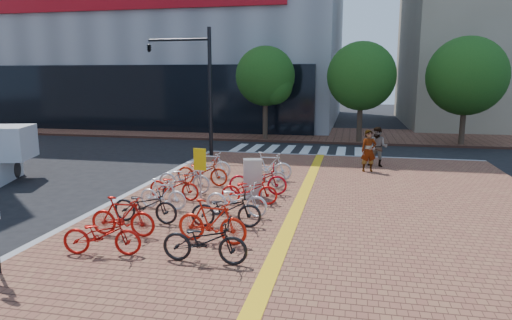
% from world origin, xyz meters
% --- Properties ---
extents(ground, '(120.00, 120.00, 0.00)m').
position_xyz_m(ground, '(0.00, 0.00, 0.00)').
color(ground, black).
rests_on(ground, ground).
extents(kerb_north, '(14.00, 0.25, 0.15)m').
position_xyz_m(kerb_north, '(3.00, 12.00, 0.08)').
color(kerb_north, gray).
rests_on(kerb_north, ground).
extents(far_sidewalk, '(70.00, 8.00, 0.15)m').
position_xyz_m(far_sidewalk, '(0.00, 21.00, 0.07)').
color(far_sidewalk, brown).
rests_on(far_sidewalk, ground).
extents(crosswalk, '(7.50, 4.00, 0.01)m').
position_xyz_m(crosswalk, '(0.50, 14.00, 0.01)').
color(crosswalk, silver).
rests_on(crosswalk, ground).
extents(street_trees, '(16.20, 4.60, 6.35)m').
position_xyz_m(street_trees, '(5.04, 17.45, 4.10)').
color(street_trees, '#38281E').
rests_on(street_trees, far_sidewalk).
extents(bike_0, '(1.89, 0.91, 0.95)m').
position_xyz_m(bike_0, '(-1.92, -2.63, 0.63)').
color(bike_0, '#AB110C').
rests_on(bike_0, sidewalk).
extents(bike_1, '(1.74, 0.55, 1.04)m').
position_xyz_m(bike_1, '(-2.06, -1.39, 0.67)').
color(bike_1, '#B0120C').
rests_on(bike_1, sidewalk).
extents(bike_2, '(1.91, 0.70, 1.00)m').
position_xyz_m(bike_2, '(-1.99, -0.25, 0.65)').
color(bike_2, black).
rests_on(bike_2, sidewalk).
extents(bike_3, '(1.61, 0.60, 0.94)m').
position_xyz_m(bike_3, '(-2.04, 1.09, 0.62)').
color(bike_3, white).
rests_on(bike_3, sidewalk).
extents(bike_4, '(1.84, 0.78, 0.94)m').
position_xyz_m(bike_4, '(-2.14, 2.22, 0.62)').
color(bike_4, '#AB140C').
rests_on(bike_4, sidewalk).
extents(bike_5, '(2.03, 0.88, 1.04)m').
position_xyz_m(bike_5, '(-2.15, 3.18, 0.67)').
color(bike_5, '#BCBCC1').
rests_on(bike_5, sidewalk).
extents(bike_6, '(2.03, 0.78, 1.05)m').
position_xyz_m(bike_6, '(-1.87, 4.34, 0.68)').
color(bike_6, '#A21F0B').
rests_on(bike_6, sidewalk).
extents(bike_7, '(1.85, 0.68, 1.09)m').
position_xyz_m(bike_7, '(-1.99, 5.62, 0.69)').
color(bike_7, silver).
rests_on(bike_7, sidewalk).
extents(bike_8, '(1.93, 0.70, 1.01)m').
position_xyz_m(bike_8, '(0.52, -2.58, 0.66)').
color(bike_8, black).
rests_on(bike_8, sidewalk).
extents(bike_9, '(1.86, 0.70, 1.09)m').
position_xyz_m(bike_9, '(0.31, -1.38, 0.70)').
color(bike_9, red).
rests_on(bike_9, sidewalk).
extents(bike_10, '(1.99, 0.98, 1.00)m').
position_xyz_m(bike_10, '(0.32, -0.15, 0.65)').
color(bike_10, black).
rests_on(bike_10, sidewalk).
extents(bike_11, '(1.96, 0.86, 1.00)m').
position_xyz_m(bike_11, '(0.34, 0.92, 0.65)').
color(bike_11, white).
rests_on(bike_11, sidewalk).
extents(bike_12, '(1.86, 0.81, 0.95)m').
position_xyz_m(bike_12, '(0.44, 2.18, 0.62)').
color(bike_12, red).
rests_on(bike_12, sidewalk).
extents(bike_13, '(2.08, 0.97, 1.05)m').
position_xyz_m(bike_13, '(0.46, 3.41, 0.68)').
color(bike_13, '#B10C18').
rests_on(bike_13, sidewalk).
extents(bike_14, '(1.67, 0.64, 0.98)m').
position_xyz_m(bike_14, '(0.51, 4.46, 0.64)').
color(bike_14, '#A5A5AA').
rests_on(bike_14, sidewalk).
extents(bike_15, '(1.87, 0.54, 1.12)m').
position_xyz_m(bike_15, '(0.40, 5.67, 0.71)').
color(bike_15, silver).
rests_on(bike_15, sidewalk).
extents(pedestrian_a, '(0.74, 0.58, 1.79)m').
position_xyz_m(pedestrian_a, '(4.29, 8.21, 1.05)').
color(pedestrian_a, gray).
rests_on(pedestrian_a, sidewalk).
extents(pedestrian_b, '(1.04, 0.91, 1.80)m').
position_xyz_m(pedestrian_b, '(4.74, 9.40, 1.05)').
color(pedestrian_b, '#4A4E5E').
rests_on(pedestrian_b, sidewalk).
extents(utility_box, '(0.70, 0.59, 1.32)m').
position_xyz_m(utility_box, '(0.37, 2.95, 0.81)').
color(utility_box, '#ACABB0').
rests_on(utility_box, sidewalk).
extents(yellow_sign, '(0.46, 0.15, 1.69)m').
position_xyz_m(yellow_sign, '(-1.34, 2.57, 1.32)').
color(yellow_sign, '#B7B7BC').
rests_on(yellow_sign, sidewalk).
extents(traffic_light_pole, '(3.45, 1.33, 6.42)m').
position_xyz_m(traffic_light_pole, '(-4.98, 10.60, 4.58)').
color(traffic_light_pole, black).
rests_on(traffic_light_pole, sidewalk).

